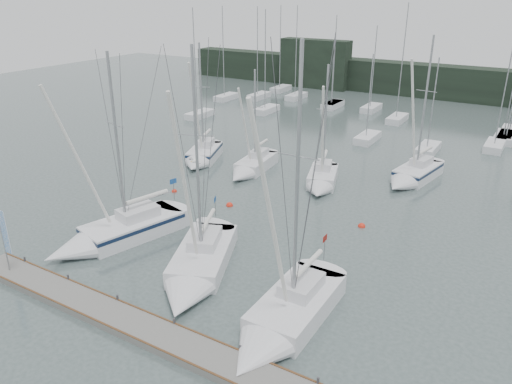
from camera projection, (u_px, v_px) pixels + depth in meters
ground at (193, 282)px, 29.73m from camera, size 160.00×160.00×0.00m
dock at (133, 324)px, 25.69m from camera, size 24.00×2.00×0.40m
far_treeline at (437, 81)px, 77.81m from camera, size 90.00×4.00×5.00m
far_building_left at (315, 64)px, 85.20m from camera, size 12.00×3.00×8.00m
mast_forest at (379, 117)px, 64.82m from camera, size 49.24×26.68×14.85m
sailboat_near_left at (109, 236)px, 33.80m from camera, size 5.55×10.21×13.74m
sailboat_near_center at (195, 273)px, 29.58m from camera, size 6.56×10.11×14.60m
sailboat_near_right at (280, 325)px, 25.01m from camera, size 3.10×9.65×15.34m
sailboat_mid_a at (201, 157)px, 49.43m from camera, size 4.82×7.45×12.29m
sailboat_mid_b at (250, 168)px, 46.75m from camera, size 3.01×7.69×10.20m
sailboat_mid_c at (321, 182)px, 43.32m from camera, size 4.17×6.91×11.17m
sailboat_mid_d at (411, 176)px, 44.46m from camera, size 3.87×7.99×13.47m
buoy_a at (229, 206)px, 39.99m from camera, size 0.56×0.56×0.56m
buoy_b at (362, 227)px, 36.52m from camera, size 0.55×0.55×0.55m
buoy_c at (174, 192)px, 42.71m from camera, size 0.46×0.46×0.46m
dock_banner at (4, 235)px, 29.13m from camera, size 0.63×0.08×4.15m
seagull at (195, 161)px, 30.49m from camera, size 1.05×0.54×0.21m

